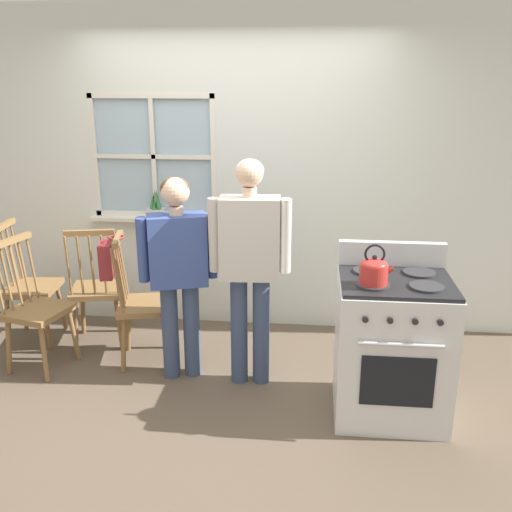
{
  "coord_description": "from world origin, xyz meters",
  "views": [
    {
      "loc": [
        0.66,
        -3.34,
        2.12
      ],
      "look_at": [
        0.3,
        0.2,
        1.0
      ],
      "focal_mm": 40.0,
      "sensor_mm": 36.0,
      "label": 1
    }
  ],
  "objects_px": {
    "chair_near_stove": "(36,310)",
    "stove": "(391,345)",
    "chair_near_wall": "(98,291)",
    "person_teen_center": "(250,254)",
    "chair_by_window": "(142,305)",
    "chair_center_cluster": "(29,288)",
    "kettle": "(374,270)",
    "person_elderly_left": "(178,261)",
    "handbag": "(107,259)",
    "potted_plant": "(156,209)"
  },
  "relations": [
    {
      "from": "chair_near_wall",
      "to": "potted_plant",
      "type": "bearing_deg",
      "value": -141.94
    },
    {
      "from": "potted_plant",
      "to": "chair_center_cluster",
      "type": "bearing_deg",
      "value": -154.63
    },
    {
      "from": "stove",
      "to": "potted_plant",
      "type": "height_order",
      "value": "potted_plant"
    },
    {
      "from": "chair_center_cluster",
      "to": "potted_plant",
      "type": "xyz_separation_m",
      "value": [
        0.97,
        0.46,
        0.59
      ]
    },
    {
      "from": "chair_by_window",
      "to": "person_elderly_left",
      "type": "bearing_deg",
      "value": -132.33
    },
    {
      "from": "chair_by_window",
      "to": "kettle",
      "type": "bearing_deg",
      "value": -123.87
    },
    {
      "from": "chair_by_window",
      "to": "chair_near_wall",
      "type": "distance_m",
      "value": 0.52
    },
    {
      "from": "chair_center_cluster",
      "to": "chair_near_stove",
      "type": "distance_m",
      "value": 0.53
    },
    {
      "from": "person_elderly_left",
      "to": "chair_near_stove",
      "type": "bearing_deg",
      "value": 162.26
    },
    {
      "from": "chair_center_cluster",
      "to": "stove",
      "type": "distance_m",
      "value": 2.95
    },
    {
      "from": "chair_center_cluster",
      "to": "potted_plant",
      "type": "relative_size",
      "value": 3.83
    },
    {
      "from": "chair_near_stove",
      "to": "handbag",
      "type": "bearing_deg",
      "value": -61.77
    },
    {
      "from": "chair_near_wall",
      "to": "person_elderly_left",
      "type": "bearing_deg",
      "value": 137.4
    },
    {
      "from": "chair_center_cluster",
      "to": "person_teen_center",
      "type": "distance_m",
      "value": 2.03
    },
    {
      "from": "chair_near_stove",
      "to": "stove",
      "type": "height_order",
      "value": "stove"
    },
    {
      "from": "chair_near_stove",
      "to": "handbag",
      "type": "distance_m",
      "value": 0.66
    },
    {
      "from": "person_elderly_left",
      "to": "stove",
      "type": "height_order",
      "value": "person_elderly_left"
    },
    {
      "from": "potted_plant",
      "to": "kettle",
      "type": "bearing_deg",
      "value": -39.07
    },
    {
      "from": "chair_by_window",
      "to": "chair_near_stove",
      "type": "height_order",
      "value": "same"
    },
    {
      "from": "chair_near_stove",
      "to": "potted_plant",
      "type": "bearing_deg",
      "value": -23.06
    },
    {
      "from": "chair_near_wall",
      "to": "chair_by_window",
      "type": "bearing_deg",
      "value": 137.34
    },
    {
      "from": "person_elderly_left",
      "to": "stove",
      "type": "relative_size",
      "value": 1.37
    },
    {
      "from": "chair_near_stove",
      "to": "person_elderly_left",
      "type": "relative_size",
      "value": 0.68
    },
    {
      "from": "person_elderly_left",
      "to": "kettle",
      "type": "xyz_separation_m",
      "value": [
        1.3,
        -0.46,
        0.13
      ]
    },
    {
      "from": "chair_near_wall",
      "to": "handbag",
      "type": "bearing_deg",
      "value": 113.16
    },
    {
      "from": "chair_near_wall",
      "to": "handbag",
      "type": "height_order",
      "value": "same"
    },
    {
      "from": "chair_near_stove",
      "to": "potted_plant",
      "type": "distance_m",
      "value": 1.29
    },
    {
      "from": "chair_near_wall",
      "to": "chair_near_stove",
      "type": "distance_m",
      "value": 0.54
    },
    {
      "from": "chair_center_cluster",
      "to": "kettle",
      "type": "xyz_separation_m",
      "value": [
        2.69,
        -0.93,
        0.56
      ]
    },
    {
      "from": "chair_center_cluster",
      "to": "chair_near_stove",
      "type": "bearing_deg",
      "value": -152.79
    },
    {
      "from": "handbag",
      "to": "potted_plant",
      "type": "bearing_deg",
      "value": 78.18
    },
    {
      "from": "potted_plant",
      "to": "stove",
      "type": "bearing_deg",
      "value": -33.96
    },
    {
      "from": "chair_by_window",
      "to": "chair_center_cluster",
      "type": "height_order",
      "value": "same"
    },
    {
      "from": "chair_center_cluster",
      "to": "person_teen_center",
      "type": "bearing_deg",
      "value": -109.62
    },
    {
      "from": "kettle",
      "to": "potted_plant",
      "type": "height_order",
      "value": "potted_plant"
    },
    {
      "from": "kettle",
      "to": "chair_near_wall",
      "type": "bearing_deg",
      "value": 156.23
    },
    {
      "from": "chair_by_window",
      "to": "chair_near_wall",
      "type": "xyz_separation_m",
      "value": [
        -0.45,
        0.27,
        0.0
      ]
    },
    {
      "from": "chair_near_stove",
      "to": "kettle",
      "type": "height_order",
      "value": "kettle"
    },
    {
      "from": "stove",
      "to": "chair_center_cluster",
      "type": "bearing_deg",
      "value": 164.34
    },
    {
      "from": "chair_by_window",
      "to": "kettle",
      "type": "relative_size",
      "value": 4.09
    },
    {
      "from": "person_elderly_left",
      "to": "potted_plant",
      "type": "bearing_deg",
      "value": 97.0
    },
    {
      "from": "chair_center_cluster",
      "to": "potted_plant",
      "type": "bearing_deg",
      "value": -69.3
    },
    {
      "from": "person_teen_center",
      "to": "stove",
      "type": "relative_size",
      "value": 1.49
    },
    {
      "from": "person_teen_center",
      "to": "stove",
      "type": "bearing_deg",
      "value": -20.24
    },
    {
      "from": "chair_near_stove",
      "to": "stove",
      "type": "distance_m",
      "value": 2.59
    },
    {
      "from": "chair_near_wall",
      "to": "person_teen_center",
      "type": "xyz_separation_m",
      "value": [
        1.31,
        -0.5,
        0.51
      ]
    },
    {
      "from": "chair_center_cluster",
      "to": "person_elderly_left",
      "type": "distance_m",
      "value": 1.52
    },
    {
      "from": "chair_near_stove",
      "to": "chair_near_wall",
      "type": "bearing_deg",
      "value": -20.3
    },
    {
      "from": "handbag",
      "to": "chair_center_cluster",
      "type": "bearing_deg",
      "value": 158.56
    },
    {
      "from": "chair_by_window",
      "to": "handbag",
      "type": "xyz_separation_m",
      "value": [
        -0.23,
        -0.05,
        0.38
      ]
    }
  ]
}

